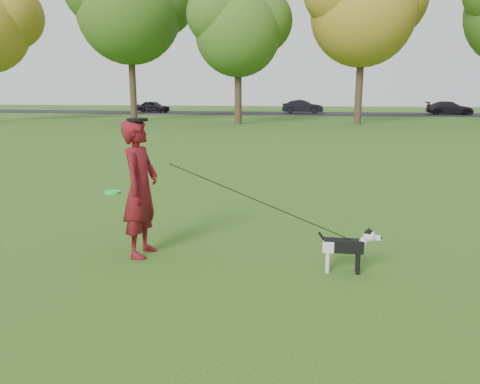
% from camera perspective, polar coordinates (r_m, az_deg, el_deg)
% --- Properties ---
extents(ground, '(120.00, 120.00, 0.00)m').
position_cam_1_polar(ground, '(6.71, -0.81, -7.87)').
color(ground, '#285116').
rests_on(ground, ground).
extents(road, '(120.00, 7.00, 0.02)m').
position_cam_1_polar(road, '(46.27, 7.63, 9.46)').
color(road, black).
rests_on(road, ground).
extents(man, '(0.50, 0.73, 1.94)m').
position_cam_1_polar(man, '(6.68, -12.05, 0.40)').
color(man, '#5F0E0D').
rests_on(man, ground).
extents(dog, '(0.80, 0.16, 0.61)m').
position_cam_1_polar(dog, '(6.20, 13.06, -6.30)').
color(dog, black).
rests_on(dog, ground).
extents(car_left, '(3.57, 2.08, 1.14)m').
position_cam_1_polar(car_left, '(48.95, -10.51, 10.21)').
color(car_left, black).
rests_on(car_left, road).
extents(car_mid, '(3.97, 1.50, 1.29)m').
position_cam_1_polar(car_mid, '(46.25, 7.64, 10.28)').
color(car_mid, black).
rests_on(car_mid, road).
extents(car_right, '(4.28, 2.04, 1.20)m').
position_cam_1_polar(car_right, '(47.87, 24.18, 9.33)').
color(car_right, black).
rests_on(car_right, road).
extents(man_held_items, '(3.47, 0.38, 1.54)m').
position_cam_1_polar(man_held_items, '(6.16, 2.38, -1.15)').
color(man_held_items, '#1EF441').
rests_on(man_held_items, ground).
extents(tree_row, '(51.74, 8.86, 12.01)m').
position_cam_1_polar(tree_row, '(32.76, 4.70, 21.32)').
color(tree_row, '#38281C').
rests_on(tree_row, ground).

